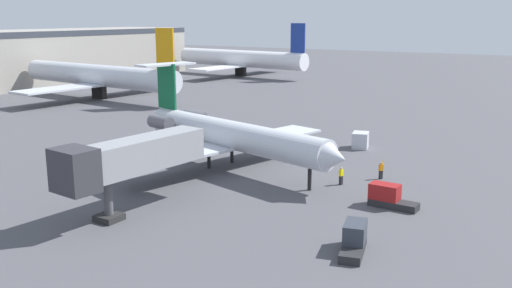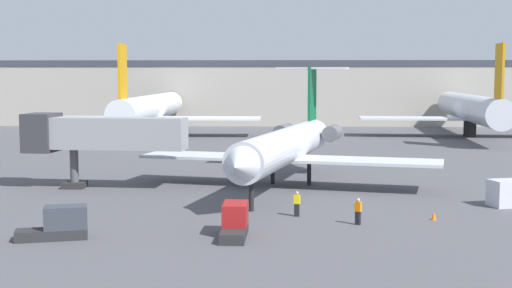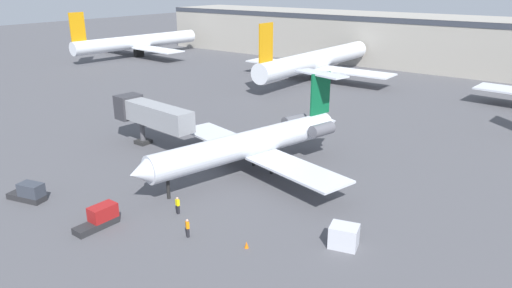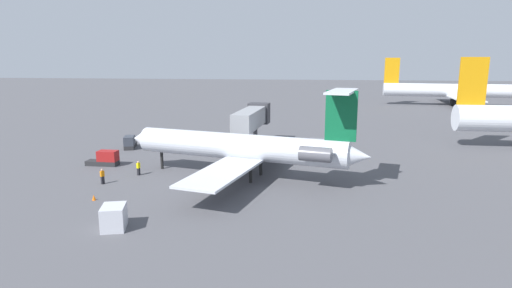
{
  "view_description": "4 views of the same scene",
  "coord_description": "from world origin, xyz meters",
  "px_view_note": "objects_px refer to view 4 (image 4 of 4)",
  "views": [
    {
      "loc": [
        -45.87,
        -27.59,
        15.42
      ],
      "look_at": [
        0.09,
        0.62,
        3.22
      ],
      "focal_mm": 39.83,
      "sensor_mm": 36.0,
      "label": 1
    },
    {
      "loc": [
        0.22,
        -53.79,
        9.34
      ],
      "look_at": [
        -1.31,
        1.78,
        3.92
      ],
      "focal_mm": 49.2,
      "sensor_mm": 36.0,
      "label": 2
    },
    {
      "loc": [
        31.54,
        -35.49,
        20.96
      ],
      "look_at": [
        1.79,
        4.41,
        3.56
      ],
      "focal_mm": 33.36,
      "sensor_mm": 36.0,
      "label": 3
    },
    {
      "loc": [
        47.13,
        11.22,
        13.56
      ],
      "look_at": [
        -0.62,
        5.68,
        3.53
      ],
      "focal_mm": 29.77,
      "sensor_mm": 36.0,
      "label": 4
    }
  ],
  "objects_px": {
    "regional_jet": "(246,147)",
    "baggage_tug_trailing": "(105,159)",
    "ground_crew_loader": "(102,176)",
    "jet_bridge": "(253,118)",
    "baggage_tug_lead": "(130,143)",
    "parked_airliner_west_end": "(456,91)",
    "ground_crew_marshaller": "(138,168)",
    "cargo_container_uld": "(114,217)",
    "traffic_cone_near": "(94,197)"
  },
  "relations": [
    {
      "from": "ground_crew_marshaller",
      "to": "cargo_container_uld",
      "type": "bearing_deg",
      "value": 14.9
    },
    {
      "from": "baggage_tug_lead",
      "to": "baggage_tug_trailing",
      "type": "relative_size",
      "value": 1.05
    },
    {
      "from": "ground_crew_marshaller",
      "to": "baggage_tug_lead",
      "type": "relative_size",
      "value": 0.4
    },
    {
      "from": "regional_jet",
      "to": "parked_airliner_west_end",
      "type": "height_order",
      "value": "parked_airliner_west_end"
    },
    {
      "from": "cargo_container_uld",
      "to": "baggage_tug_lead",
      "type": "bearing_deg",
      "value": -159.4
    },
    {
      "from": "ground_crew_loader",
      "to": "traffic_cone_near",
      "type": "bearing_deg",
      "value": 17.48
    },
    {
      "from": "jet_bridge",
      "to": "ground_crew_loader",
      "type": "height_order",
      "value": "jet_bridge"
    },
    {
      "from": "ground_crew_loader",
      "to": "cargo_container_uld",
      "type": "height_order",
      "value": "cargo_container_uld"
    },
    {
      "from": "ground_crew_marshaller",
      "to": "ground_crew_loader",
      "type": "height_order",
      "value": "same"
    },
    {
      "from": "ground_crew_loader",
      "to": "parked_airliner_west_end",
      "type": "height_order",
      "value": "parked_airliner_west_end"
    },
    {
      "from": "ground_crew_marshaller",
      "to": "baggage_tug_lead",
      "type": "height_order",
      "value": "baggage_tug_lead"
    },
    {
      "from": "jet_bridge",
      "to": "parked_airliner_west_end",
      "type": "bearing_deg",
      "value": 141.09
    },
    {
      "from": "ground_crew_marshaller",
      "to": "parked_airliner_west_end",
      "type": "bearing_deg",
      "value": 142.01
    },
    {
      "from": "cargo_container_uld",
      "to": "parked_airliner_west_end",
      "type": "height_order",
      "value": "parked_airliner_west_end"
    },
    {
      "from": "regional_jet",
      "to": "parked_airliner_west_end",
      "type": "relative_size",
      "value": 0.72
    },
    {
      "from": "ground_crew_loader",
      "to": "parked_airliner_west_end",
      "type": "relative_size",
      "value": 0.04
    },
    {
      "from": "ground_crew_marshaller",
      "to": "ground_crew_loader",
      "type": "xyz_separation_m",
      "value": [
        3.76,
        -2.53,
        0.0
      ]
    },
    {
      "from": "ground_crew_loader",
      "to": "cargo_container_uld",
      "type": "distance_m",
      "value": 13.15
    },
    {
      "from": "ground_crew_loader",
      "to": "traffic_cone_near",
      "type": "xyz_separation_m",
      "value": [
        5.11,
        1.61,
        -0.58
      ]
    },
    {
      "from": "ground_crew_loader",
      "to": "baggage_tug_lead",
      "type": "xyz_separation_m",
      "value": [
        -17.58,
        -4.33,
        -0.02
      ]
    },
    {
      "from": "ground_crew_marshaller",
      "to": "traffic_cone_near",
      "type": "xyz_separation_m",
      "value": [
        8.87,
        -0.92,
        -0.58
      ]
    },
    {
      "from": "jet_bridge",
      "to": "parked_airliner_west_end",
      "type": "distance_m",
      "value": 77.73
    },
    {
      "from": "regional_jet",
      "to": "traffic_cone_near",
      "type": "relative_size",
      "value": 51.62
    },
    {
      "from": "traffic_cone_near",
      "to": "ground_crew_loader",
      "type": "bearing_deg",
      "value": -162.52
    },
    {
      "from": "baggage_tug_trailing",
      "to": "ground_crew_marshaller",
      "type": "bearing_deg",
      "value": 56.97
    },
    {
      "from": "cargo_container_uld",
      "to": "traffic_cone_near",
      "type": "relative_size",
      "value": 4.85
    },
    {
      "from": "parked_airliner_west_end",
      "to": "baggage_tug_lead",
      "type": "bearing_deg",
      "value": -46.68
    },
    {
      "from": "baggage_tug_trailing",
      "to": "cargo_container_uld",
      "type": "bearing_deg",
      "value": 27.51
    },
    {
      "from": "regional_jet",
      "to": "baggage_tug_trailing",
      "type": "distance_m",
      "value": 18.81
    },
    {
      "from": "baggage_tug_trailing",
      "to": "traffic_cone_near",
      "type": "relative_size",
      "value": 7.34
    },
    {
      "from": "jet_bridge",
      "to": "parked_airliner_west_end",
      "type": "relative_size",
      "value": 0.35
    },
    {
      "from": "ground_crew_loader",
      "to": "baggage_tug_trailing",
      "type": "relative_size",
      "value": 0.42
    },
    {
      "from": "baggage_tug_lead",
      "to": "baggage_tug_trailing",
      "type": "distance_m",
      "value": 10.07
    },
    {
      "from": "ground_crew_marshaller",
      "to": "baggage_tug_trailing",
      "type": "relative_size",
      "value": 0.42
    },
    {
      "from": "baggage_tug_trailing",
      "to": "traffic_cone_near",
      "type": "height_order",
      "value": "baggage_tug_trailing"
    },
    {
      "from": "jet_bridge",
      "to": "ground_crew_marshaller",
      "type": "xyz_separation_m",
      "value": [
        16.44,
        -11.25,
        -3.66
      ]
    },
    {
      "from": "ground_crew_loader",
      "to": "baggage_tug_trailing",
      "type": "height_order",
      "value": "baggage_tug_trailing"
    },
    {
      "from": "ground_crew_marshaller",
      "to": "ground_crew_loader",
      "type": "bearing_deg",
      "value": -33.89
    },
    {
      "from": "regional_jet",
      "to": "jet_bridge",
      "type": "distance_m",
      "value": 16.11
    },
    {
      "from": "jet_bridge",
      "to": "baggage_tug_trailing",
      "type": "relative_size",
      "value": 3.38
    },
    {
      "from": "ground_crew_marshaller",
      "to": "baggage_tug_trailing",
      "type": "distance_m",
      "value": 6.97
    },
    {
      "from": "jet_bridge",
      "to": "baggage_tug_lead",
      "type": "height_order",
      "value": "jet_bridge"
    },
    {
      "from": "jet_bridge",
      "to": "ground_crew_marshaller",
      "type": "bearing_deg",
      "value": -34.38
    },
    {
      "from": "regional_jet",
      "to": "ground_crew_loader",
      "type": "height_order",
      "value": "regional_jet"
    },
    {
      "from": "jet_bridge",
      "to": "baggage_tug_trailing",
      "type": "xyz_separation_m",
      "value": [
        12.65,
        -17.09,
        -3.68
      ]
    },
    {
      "from": "ground_crew_marshaller",
      "to": "parked_airliner_west_end",
      "type": "relative_size",
      "value": 0.04
    },
    {
      "from": "ground_crew_loader",
      "to": "jet_bridge",
      "type": "bearing_deg",
      "value": 145.71
    },
    {
      "from": "jet_bridge",
      "to": "traffic_cone_near",
      "type": "relative_size",
      "value": 24.78
    },
    {
      "from": "ground_crew_loader",
      "to": "regional_jet",
      "type": "bearing_deg",
      "value": 105.54
    },
    {
      "from": "jet_bridge",
      "to": "baggage_tug_lead",
      "type": "distance_m",
      "value": 18.67
    }
  ]
}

